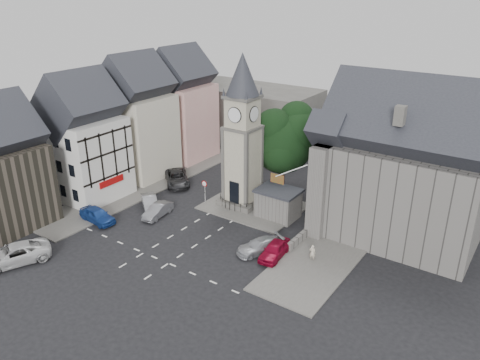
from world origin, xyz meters
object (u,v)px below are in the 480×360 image
Objects in this scene: stone_shelter at (278,203)px; car_west_blue at (97,215)px; car_east_red at (275,250)px; pedestrian at (312,253)px; clock_tower at (242,133)px.

car_west_blue is (-14.47, -11.38, -0.80)m from stone_shelter.
car_west_blue is 18.72m from car_east_red.
stone_shelter is 8.70m from pedestrian.
pedestrian reaches higher than car_west_blue.
stone_shelter is 0.98× the size of car_west_blue.
clock_tower is 8.15m from stone_shelter.
stone_shelter is at bearing 113.11° from car_east_red.
clock_tower reaches higher than pedestrian.
car_west_blue is at bearing -141.82° from stone_shelter.
car_east_red is at bearing -40.79° from clock_tower.
clock_tower is 16.99m from car_west_blue.
stone_shelter is (4.80, -0.49, -6.57)m from clock_tower.
car_east_red is at bearing -61.60° from stone_shelter.
car_east_red is at bearing -71.20° from car_west_blue.
car_east_red is at bearing 12.93° from pedestrian.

